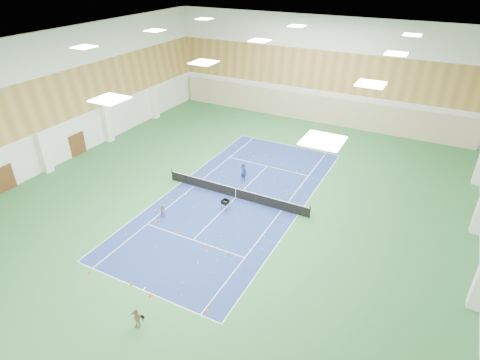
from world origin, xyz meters
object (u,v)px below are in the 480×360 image
(tennis_net, at_px, (236,192))
(child_apron, at_px, (137,317))
(ball_cart, at_px, (225,205))
(coach, at_px, (243,172))
(child_court, at_px, (163,211))

(tennis_net, relative_size, child_apron, 9.67)
(ball_cart, bearing_deg, coach, 108.87)
(child_court, distance_m, ball_cart, 4.87)
(tennis_net, bearing_deg, child_court, -125.14)
(tennis_net, height_order, child_apron, child_apron)
(child_apron, distance_m, ball_cart, 12.19)
(tennis_net, relative_size, coach, 7.35)
(coach, distance_m, ball_cart, 5.03)
(coach, height_order, child_court, coach)
(tennis_net, xyz_separation_m, coach, (-0.79, 2.94, 0.32))
(child_apron, bearing_deg, ball_cart, 91.55)
(tennis_net, xyz_separation_m, child_court, (-3.60, -5.11, 0.01))
(child_court, relative_size, ball_cart, 1.21)
(coach, height_order, child_apron, coach)
(coach, xyz_separation_m, child_court, (-2.81, -8.05, -0.31))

